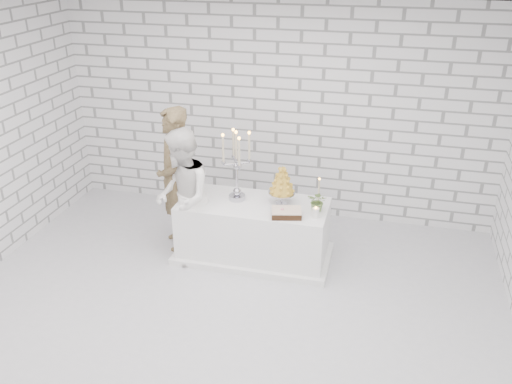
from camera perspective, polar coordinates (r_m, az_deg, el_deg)
name	(u,v)px	position (r m, az deg, el deg)	size (l,w,h in m)	color
ground	(225,310)	(6.04, -3.24, -12.25)	(6.00, 5.00, 0.01)	silver
ceiling	(217,23)	(4.84, -4.14, 17.20)	(6.00, 5.00, 0.01)	white
wall_back	(276,111)	(7.53, 2.16, 8.48)	(6.00, 0.01, 3.00)	white
wall_front	(88,362)	(3.34, -17.21, -16.69)	(6.00, 0.01, 3.00)	white
cake_table	(253,230)	(6.74, -0.28, -4.04)	(1.80, 0.80, 0.75)	white
groom	(175,179)	(6.85, -8.51, 1.31)	(0.68, 0.44, 1.85)	#493921
bride	(183,198)	(6.54, -7.68, -0.61)	(0.82, 0.64, 1.69)	white
candelabra	(237,166)	(6.49, -2.05, 2.75)	(0.36, 0.36, 0.88)	#A9A8B3
croquembouche	(282,185)	(6.44, 2.74, 0.73)	(0.32, 0.32, 0.50)	#AE8326
chocolate_cake	(286,213)	(6.26, 3.21, -2.18)	(0.34, 0.24, 0.08)	black
pillar_candle	(316,213)	(6.24, 6.27, -2.20)	(0.08, 0.08, 0.12)	white
extra_taper	(319,192)	(6.52, 6.59, 0.01)	(0.06, 0.06, 0.32)	beige
flowers	(318,201)	(6.37, 6.50, -0.97)	(0.23, 0.20, 0.25)	#4F733A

